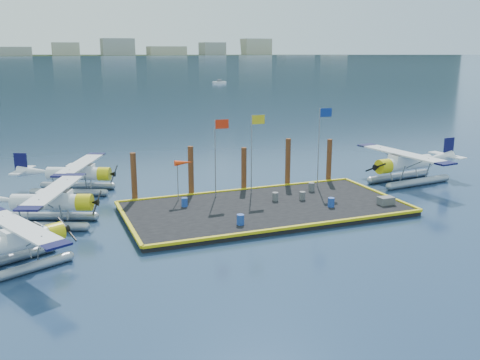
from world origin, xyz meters
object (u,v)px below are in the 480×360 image
object	(u,v)px
seaplane_a	(16,245)
drum_3	(240,220)
piling_4	(329,162)
drum_4	(311,187)
piling_0	(134,179)
drum_1	(331,202)
flagpole_blue	(321,135)
windsock	(183,164)
crate	(386,201)
piling_3	(288,164)
seaplane_c	(77,176)
piling_2	(244,170)
drum_5	(275,197)
piling_1	(191,173)
flagpole_red	(218,146)
seaplane_d	(406,165)
drum_0	(185,202)
drum_2	(302,196)
seaplane_b	(50,205)
flagpole_yellow	(254,142)

from	to	relation	value
seaplane_a	drum_3	distance (m)	13.61
drum_3	piling_4	size ratio (longest dim) A/B	0.17
drum_4	piling_0	distance (m)	14.11
drum_1	flagpole_blue	size ratio (longest dim) A/B	0.10
flagpole_blue	drum_4	bearing A→B (deg)	-139.34
drum_4	windsock	xyz separation A→B (m)	(-10.29, 1.23, 2.49)
drum_1	crate	distance (m)	4.21
piling_3	seaplane_c	bearing A→B (deg)	162.91
drum_4	piling_2	bearing A→B (deg)	149.33
seaplane_a	drum_5	xyz separation A→B (m)	(18.05, 5.75, -0.63)
piling_4	piling_1	bearing A→B (deg)	180.00
drum_4	flagpole_red	size ratio (longest dim) A/B	0.11
drum_3	piling_2	xyz separation A→B (m)	(3.68, 8.66, 1.16)
drum_1	seaplane_c	bearing A→B (deg)	143.39
piling_1	flagpole_red	bearing A→B (deg)	-43.15
drum_5	flagpole_blue	xyz separation A→B (m)	(5.36, 2.73, 3.96)
seaplane_d	piling_3	xyz separation A→B (m)	(-10.52, 2.15, 0.55)
drum_0	piling_0	size ratio (longest dim) A/B	0.16
crate	flagpole_blue	bearing A→B (deg)	105.74
drum_2	piling_0	bearing A→B (deg)	157.78
piling_2	drum_2	bearing A→B (deg)	-59.37
drum_1	piling_1	distance (m)	11.24
piling_2	piling_3	size ratio (longest dim) A/B	0.88
drum_3	drum_1	bearing A→B (deg)	10.23
windsock	drum_1	bearing A→B (deg)	-30.93
crate	piling_4	world-z (taller)	piling_4
piling_3	drum_5	bearing A→B (deg)	-126.12
drum_0	drum_1	world-z (taller)	drum_1
drum_0	piling_3	size ratio (longest dim) A/B	0.15
drum_2	piling_4	world-z (taller)	piling_4
drum_0	drum_3	distance (m)	5.80
drum_1	crate	world-z (taller)	drum_1
drum_1	drum_3	distance (m)	7.76
seaplane_b	seaplane_d	size ratio (longest dim) A/B	0.89
seaplane_c	piling_2	world-z (taller)	piling_2
drum_1	drum_4	size ratio (longest dim) A/B	0.98
drum_5	flagpole_red	world-z (taller)	flagpole_red
seaplane_c	piling_3	size ratio (longest dim) A/B	2.08
drum_4	piling_2	xyz separation A→B (m)	(-4.77, 2.83, 1.16)
seaplane_c	drum_3	distance (m)	16.57
seaplane_a	windsock	world-z (taller)	windsock
seaplane_b	drum_0	bearing A→B (deg)	110.65
seaplane_d	flagpole_blue	distance (m)	8.89
drum_1	drum_5	world-z (taller)	drum_1
seaplane_a	drum_0	size ratio (longest dim) A/B	13.35
piling_0	seaplane_c	bearing A→B (deg)	126.34
windsock	piling_2	distance (m)	5.90
piling_0	piling_1	xyz separation A→B (m)	(4.50, 0.00, 0.10)
windsock	flagpole_yellow	bearing A→B (deg)	0.00
crate	seaplane_a	bearing A→B (deg)	-175.76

